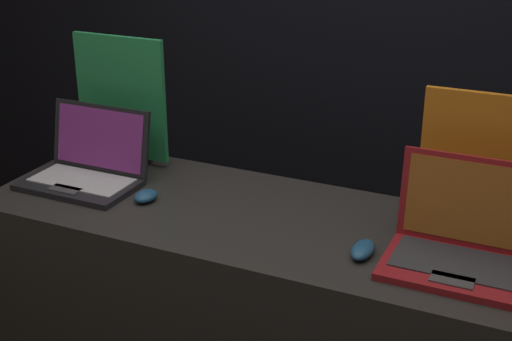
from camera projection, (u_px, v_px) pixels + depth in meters
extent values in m
cube|color=black|center=(378.00, 12.00, 3.19)|extent=(8.00, 0.05, 2.80)
cube|color=black|center=(79.00, 185.00, 2.43)|extent=(0.39, 0.23, 0.02)
cube|color=#B7B7B7|center=(82.00, 180.00, 2.44)|extent=(0.34, 0.16, 0.00)
cube|color=#3F3F42|center=(65.00, 189.00, 2.36)|extent=(0.11, 0.05, 0.00)
cube|color=black|center=(101.00, 138.00, 2.50)|extent=(0.39, 0.06, 0.23)
cube|color=#8C338C|center=(99.00, 138.00, 2.49)|extent=(0.35, 0.05, 0.20)
ellipsoid|color=navy|center=(146.00, 196.00, 2.32)|extent=(0.07, 0.09, 0.04)
cube|color=black|center=(125.00, 157.00, 2.66)|extent=(0.20, 0.07, 0.02)
cube|color=#268C4C|center=(121.00, 97.00, 2.57)|extent=(0.37, 0.02, 0.44)
cube|color=maroon|center=(457.00, 270.00, 1.90)|extent=(0.40, 0.26, 0.02)
cube|color=#2D2D30|center=(459.00, 263.00, 1.91)|extent=(0.35, 0.18, 0.00)
cube|color=#3F3F42|center=(452.00, 280.00, 1.83)|extent=(0.11, 0.06, 0.00)
cube|color=maroon|center=(472.00, 202.00, 1.97)|extent=(0.40, 0.03, 0.26)
cube|color=#A5591E|center=(472.00, 203.00, 1.96)|extent=(0.36, 0.02, 0.23)
ellipsoid|color=navy|center=(363.00, 250.00, 1.99)|extent=(0.06, 0.12, 0.04)
cube|color=black|center=(474.00, 225.00, 2.14)|extent=(0.20, 0.07, 0.02)
cube|color=orange|center=(483.00, 160.00, 2.06)|extent=(0.36, 0.02, 0.40)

